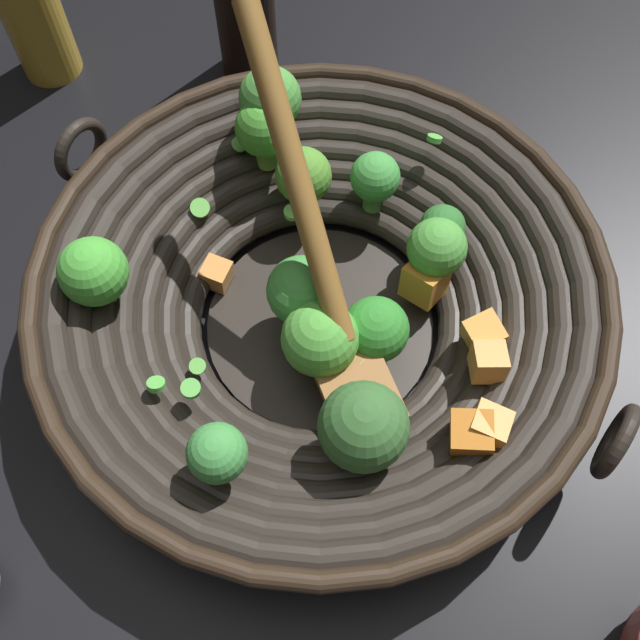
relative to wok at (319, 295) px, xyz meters
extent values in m
plane|color=black|center=(0.00, 0.00, -0.05)|extent=(4.00, 4.00, 0.00)
cylinder|color=black|center=(0.00, 0.00, -0.05)|extent=(0.18, 0.18, 0.01)
torus|color=black|center=(0.00, 0.00, -0.03)|extent=(0.23, 0.23, 0.02)
torus|color=black|center=(0.00, 0.00, -0.03)|extent=(0.26, 0.26, 0.02)
torus|color=black|center=(0.00, 0.00, -0.02)|extent=(0.29, 0.29, 0.02)
torus|color=black|center=(0.00, 0.00, -0.01)|extent=(0.32, 0.32, 0.02)
torus|color=black|center=(0.00, 0.00, 0.00)|extent=(0.35, 0.35, 0.02)
torus|color=black|center=(0.00, 0.00, 0.01)|extent=(0.37, 0.37, 0.02)
torus|color=black|center=(0.00, 0.00, 0.01)|extent=(0.40, 0.40, 0.02)
torus|color=black|center=(0.00, 0.00, 0.02)|extent=(0.42, 0.42, 0.01)
torus|color=black|center=(-0.19, 0.12, 0.02)|extent=(0.04, 0.05, 0.05)
torus|color=black|center=(0.19, -0.12, 0.02)|extent=(0.04, 0.05, 0.05)
cylinder|color=#83BD51|center=(-0.16, 0.00, 0.00)|extent=(0.03, 0.03, 0.02)
sphere|color=green|center=(-0.16, 0.00, 0.03)|extent=(0.05, 0.05, 0.05)
cylinder|color=#82BD4E|center=(-0.04, 0.15, 0.02)|extent=(0.02, 0.02, 0.01)
sphere|color=#49963D|center=(-0.04, 0.15, 0.05)|extent=(0.05, 0.05, 0.05)
cylinder|color=#6D9D3E|center=(-0.04, 0.13, 0.01)|extent=(0.03, 0.03, 0.02)
sphere|color=green|center=(-0.04, 0.13, 0.04)|extent=(0.05, 0.05, 0.05)
cylinder|color=#69A547|center=(0.09, 0.04, -0.02)|extent=(0.02, 0.02, 0.02)
sphere|color=#4B9A3C|center=(0.09, 0.04, 0.01)|extent=(0.05, 0.05, 0.05)
cylinder|color=#5B8F46|center=(-0.06, -0.13, 0.02)|extent=(0.02, 0.02, 0.02)
sphere|color=#419344|center=(-0.06, -0.13, 0.04)|extent=(0.04, 0.04, 0.04)
cylinder|color=olive|center=(0.03, -0.11, -0.01)|extent=(0.03, 0.03, 0.03)
sphere|color=#34632F|center=(0.03, -0.11, 0.02)|extent=(0.06, 0.06, 0.06)
cylinder|color=#66A84B|center=(0.09, 0.06, -0.02)|extent=(0.02, 0.02, 0.02)
sphere|color=#2D6A2D|center=(0.09, 0.06, 0.00)|extent=(0.04, 0.04, 0.04)
cylinder|color=#6AA035|center=(-0.01, 0.10, -0.01)|extent=(0.02, 0.03, 0.01)
sphere|color=#529231|center=(-0.01, 0.10, 0.01)|extent=(0.05, 0.05, 0.05)
cylinder|color=#548C45|center=(0.04, 0.10, -0.02)|extent=(0.02, 0.02, 0.02)
sphere|color=green|center=(0.04, 0.10, 0.01)|extent=(0.04, 0.04, 0.04)
cylinder|color=#6CA651|center=(0.00, -0.04, -0.03)|extent=(0.03, 0.03, 0.01)
sphere|color=#50A53C|center=(0.00, -0.04, 0.00)|extent=(0.06, 0.06, 0.06)
cylinder|color=#579348|center=(0.04, -0.03, -0.03)|extent=(0.03, 0.03, 0.02)
sphere|color=#2F842D|center=(0.04, -0.03, -0.01)|extent=(0.05, 0.05, 0.05)
cylinder|color=#649242|center=(-0.01, 0.00, -0.02)|extent=(0.03, 0.03, 0.02)
sphere|color=green|center=(-0.01, 0.00, 0.01)|extent=(0.05, 0.05, 0.05)
cube|color=#C67C2D|center=(0.11, -0.11, 0.01)|extent=(0.03, 0.03, 0.03)
cube|color=orange|center=(-0.08, 0.04, -0.03)|extent=(0.03, 0.03, 0.02)
cube|color=gold|center=(0.12, -0.03, 0.00)|extent=(0.03, 0.04, 0.03)
cube|color=#E09446|center=(0.12, -0.06, 0.01)|extent=(0.02, 0.03, 0.03)
cube|color=#BE691C|center=(0.10, -0.11, 0.01)|extent=(0.03, 0.03, 0.03)
cube|color=#BB7526|center=(0.08, 0.02, -0.01)|extent=(0.04, 0.05, 0.04)
cylinder|color=#6BC651|center=(-0.02, 0.08, -0.01)|extent=(0.02, 0.02, 0.01)
cylinder|color=#99D166|center=(0.02, -0.08, -0.01)|extent=(0.02, 0.02, 0.01)
cylinder|color=#6BC651|center=(-0.07, 0.13, 0.01)|extent=(0.01, 0.01, 0.01)
cylinder|color=#6BC651|center=(0.11, -0.11, 0.02)|extent=(0.02, 0.02, 0.01)
cylinder|color=#6BC651|center=(-0.09, -0.05, -0.01)|extent=(0.01, 0.01, 0.01)
cylinder|color=#56B247|center=(0.09, 0.13, 0.03)|extent=(0.02, 0.02, 0.01)
cylinder|color=#6BC651|center=(0.03, -0.05, -0.01)|extent=(0.02, 0.02, 0.01)
cylinder|color=#56B247|center=(-0.11, -0.08, 0.01)|extent=(0.01, 0.01, 0.01)
cylinder|color=#56B247|center=(-0.09, -0.08, 0.01)|extent=(0.02, 0.02, 0.01)
cylinder|color=#6BC651|center=(-0.10, 0.08, 0.00)|extent=(0.02, 0.02, 0.01)
cube|color=brown|center=(0.03, -0.07, -0.01)|extent=(0.07, 0.08, 0.01)
cylinder|color=brown|center=(-0.02, 0.04, 0.09)|extent=(0.08, 0.19, 0.16)
cylinder|color=gold|center=(-0.26, 0.29, 0.02)|extent=(0.06, 0.06, 0.15)
camera|label=1|loc=(0.00, -0.27, 0.47)|focal=41.32mm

